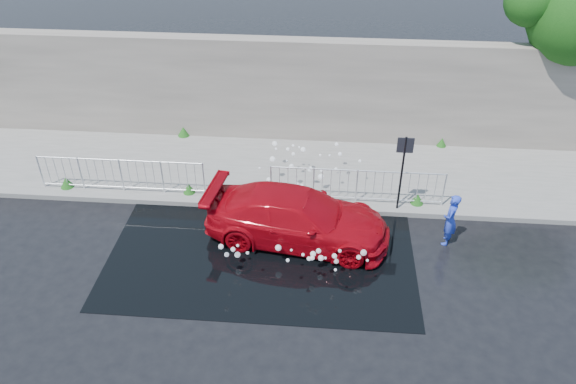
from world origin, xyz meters
name	(u,v)px	position (x,y,z in m)	size (l,w,h in m)	color
ground	(238,277)	(0.00, 0.00, 0.00)	(90.00, 90.00, 0.00)	black
pavement	(261,169)	(0.00, 5.00, 0.07)	(30.00, 4.00, 0.15)	slate
curb	(253,205)	(0.00, 3.00, 0.08)	(30.00, 0.25, 0.16)	slate
retaining_wall	(268,89)	(0.00, 7.20, 1.90)	(30.00, 0.60, 3.50)	#696158
puddle	(262,252)	(0.50, 1.00, 0.01)	(8.00, 5.00, 0.01)	black
sign_post	(403,162)	(4.20, 3.10, 1.72)	(0.45, 0.06, 2.50)	black
railing_left	(121,174)	(-4.00, 3.35, 0.74)	(5.05, 0.05, 1.10)	silver
railing_right	(357,185)	(3.00, 3.35, 0.74)	(5.05, 0.05, 1.10)	silver
weeds	(254,172)	(-0.15, 4.45, 0.32)	(12.17, 3.93, 0.40)	#134915
water_spray	(299,203)	(1.39, 2.45, 0.63)	(3.65, 5.72, 1.03)	white
red_car	(298,217)	(1.40, 1.67, 0.72)	(2.01, 4.94, 1.43)	#A40610
person	(450,220)	(5.44, 1.83, 0.76)	(0.56, 0.37, 1.53)	blue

